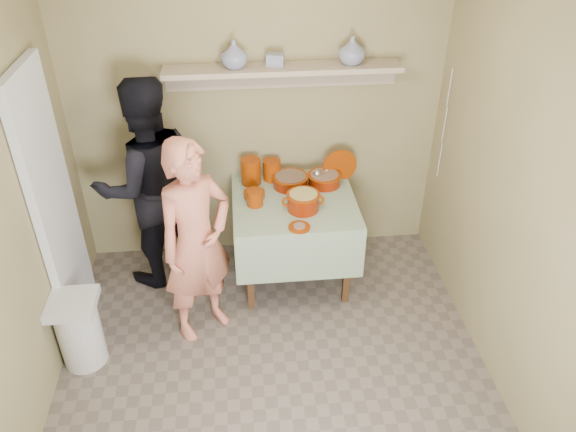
{
  "coord_description": "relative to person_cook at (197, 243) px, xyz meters",
  "views": [
    {
      "loc": [
        -0.17,
        -2.48,
        3.09
      ],
      "look_at": [
        0.15,
        0.75,
        0.95
      ],
      "focal_mm": 35.0,
      "sensor_mm": 36.0,
      "label": 1
    }
  ],
  "objects": [
    {
      "name": "ground",
      "position": [
        0.49,
        -0.73,
        -0.79
      ],
      "size": [
        3.5,
        3.5,
        0.0
      ],
      "primitive_type": "plane",
      "color": "#675A51",
      "rests_on": "ground"
    },
    {
      "name": "tile_panel",
      "position": [
        -0.97,
        0.22,
        0.21
      ],
      "size": [
        0.06,
        0.7,
        2.0
      ],
      "primitive_type": "cube",
      "color": "silver",
      "rests_on": "ground"
    },
    {
      "name": "plate_stack_a",
      "position": [
        0.42,
        0.84,
        0.08
      ],
      "size": [
        0.16,
        0.16,
        0.22
      ],
      "primitive_type": "cylinder",
      "color": "#772603",
      "rests_on": "serving_table"
    },
    {
      "name": "plate_stack_b",
      "position": [
        0.59,
        0.88,
        0.06
      ],
      "size": [
        0.15,
        0.15,
        0.18
      ],
      "primitive_type": "cylinder",
      "color": "#772603",
      "rests_on": "serving_table"
    },
    {
      "name": "bowl_stack",
      "position": [
        0.43,
        0.49,
        0.04
      ],
      "size": [
        0.13,
        0.13,
        0.13
      ],
      "primitive_type": "cylinder",
      "color": "#772603",
      "rests_on": "serving_table"
    },
    {
      "name": "empty_bowl",
      "position": [
        0.43,
        0.61,
        0.0
      ],
      "size": [
        0.17,
        0.17,
        0.05
      ],
      "primitive_type": "cylinder",
      "color": "#772603",
      "rests_on": "serving_table"
    },
    {
      "name": "propped_lid",
      "position": [
        1.16,
        0.84,
        0.1
      ],
      "size": [
        0.29,
        0.06,
        0.29
      ],
      "primitive_type": "cylinder",
      "rotation": [
        1.53,
        0.0,
        0.08
      ],
      "color": "#772603",
      "rests_on": "serving_table"
    },
    {
      "name": "vase_right",
      "position": [
        1.21,
        0.89,
        1.04
      ],
      "size": [
        0.25,
        0.25,
        0.21
      ],
      "primitive_type": "imported",
      "rotation": [
        0.0,
        0.0,
        0.3
      ],
      "color": "navy",
      "rests_on": "wall_shelf"
    },
    {
      "name": "vase_left",
      "position": [
        0.33,
        0.89,
        1.04
      ],
      "size": [
        0.22,
        0.22,
        0.21
      ],
      "primitive_type": "imported",
      "rotation": [
        0.0,
        0.0,
        0.11
      ],
      "color": "navy",
      "rests_on": "wall_shelf"
    },
    {
      "name": "ceramic_box",
      "position": [
        0.64,
        0.9,
        0.98
      ],
      "size": [
        0.15,
        0.12,
        0.09
      ],
      "primitive_type": "cube",
      "rotation": [
        0.0,
        0.0,
        -0.22
      ],
      "color": "navy",
      "rests_on": "wall_shelf"
    },
    {
      "name": "person_cook",
      "position": [
        0.0,
        0.0,
        0.0
      ],
      "size": [
        0.68,
        0.64,
        1.57
      ],
      "primitive_type": "imported",
      "rotation": [
        0.0,
        0.0,
        0.63
      ],
      "color": "#CF7259",
      "rests_on": "ground"
    },
    {
      "name": "person_helper",
      "position": [
        -0.39,
        0.68,
        0.09
      ],
      "size": [
        1.04,
        0.94,
        1.75
      ],
      "primitive_type": "imported",
      "rotation": [
        0.0,
        0.0,
        -2.75
      ],
      "color": "black",
      "rests_on": "ground"
    },
    {
      "name": "room_shell",
      "position": [
        0.49,
        -0.73,
        0.82
      ],
      "size": [
        3.04,
        3.54,
        2.62
      ],
      "color": "#918559",
      "rests_on": "ground"
    },
    {
      "name": "serving_table",
      "position": [
        0.74,
        0.55,
        -0.14
      ],
      "size": [
        0.97,
        0.97,
        0.76
      ],
      "color": "#4C2D16",
      "rests_on": "ground"
    },
    {
      "name": "cazuela_meat_a",
      "position": [
        0.74,
        0.75,
        0.03
      ],
      "size": [
        0.3,
        0.3,
        0.1
      ],
      "color": "#621000",
      "rests_on": "serving_table"
    },
    {
      "name": "cazuela_meat_b",
      "position": [
        1.02,
        0.75,
        0.03
      ],
      "size": [
        0.28,
        0.28,
        0.1
      ],
      "color": "#621000",
      "rests_on": "serving_table"
    },
    {
      "name": "ladle",
      "position": [
        0.96,
        0.75,
        0.09
      ],
      "size": [
        0.08,
        0.26,
        0.19
      ],
      "color": "silver",
      "rests_on": "cazuela_meat_b"
    },
    {
      "name": "cazuela_rice",
      "position": [
        0.8,
        0.39,
        0.06
      ],
      "size": [
        0.33,
        0.25,
        0.14
      ],
      "color": "#621000",
      "rests_on": "serving_table"
    },
    {
      "name": "front_plate",
      "position": [
        0.74,
        0.14,
        -0.01
      ],
      "size": [
        0.16,
        0.16,
        0.03
      ],
      "color": "#772603",
      "rests_on": "serving_table"
    },
    {
      "name": "wall_shelf",
      "position": [
        0.69,
        0.93,
        0.89
      ],
      "size": [
        1.8,
        0.25,
        0.21
      ],
      "color": "tan",
      "rests_on": "room_shell"
    },
    {
      "name": "trash_bin",
      "position": [
        -0.84,
        -0.26,
        -0.5
      ],
      "size": [
        0.32,
        0.32,
        0.56
      ],
      "color": "silver",
      "rests_on": "ground"
    },
    {
      "name": "electrical_cord",
      "position": [
        1.96,
        0.75,
        0.46
      ],
      "size": [
        0.01,
        0.05,
        0.9
      ],
      "color": "silver",
      "rests_on": "wall_shelf"
    }
  ]
}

